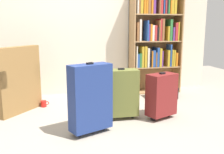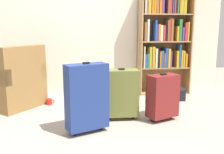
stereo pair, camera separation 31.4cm
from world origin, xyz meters
name	(u,v)px [view 2 (the right image)]	position (x,y,z in m)	size (l,w,h in m)	color
ground_plane	(104,126)	(0.00, 0.00, 0.00)	(7.90, 7.90, 0.00)	#9E9384
back_wall	(95,18)	(0.00, 1.67, 1.30)	(4.51, 0.10, 2.60)	beige
bookshelf	(164,36)	(1.16, 1.43, 0.99)	(0.88, 0.34, 1.79)	#A87F51
armchair	(14,85)	(-1.24, 0.92, 0.32)	(0.98, 0.98, 0.90)	olive
mug	(49,102)	(-0.75, 0.93, 0.05)	(0.12, 0.08, 0.10)	red
storage_box	(169,93)	(1.15, 1.00, 0.10)	(0.44, 0.31, 0.19)	black
suitcase_olive	(121,93)	(0.24, 0.21, 0.34)	(0.43, 0.22, 0.65)	brown
suitcase_dark_red	(163,96)	(0.74, 0.11, 0.31)	(0.43, 0.33, 0.60)	maroon
suitcase_navy_blue	(87,97)	(-0.20, -0.16, 0.41)	(0.50, 0.35, 0.79)	navy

